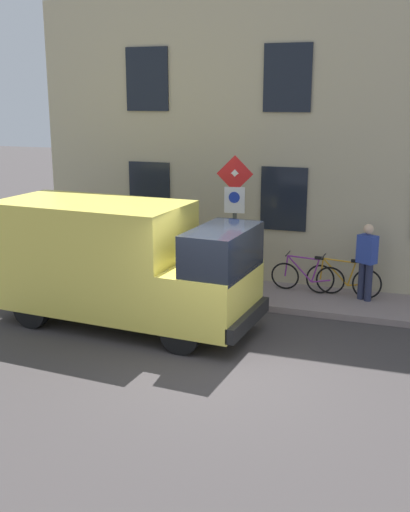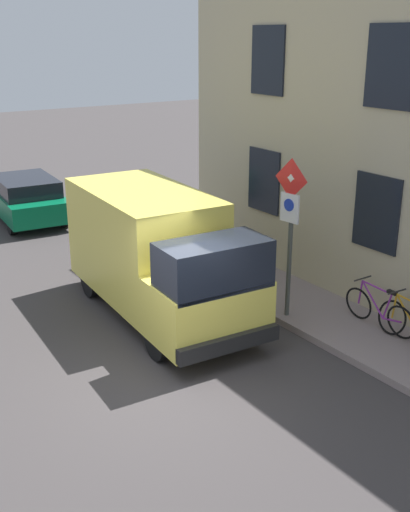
{
  "view_description": "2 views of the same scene",
  "coord_description": "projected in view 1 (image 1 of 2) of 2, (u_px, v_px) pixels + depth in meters",
  "views": [
    {
      "loc": [
        -9.51,
        -3.04,
        4.53
      ],
      "look_at": [
        2.69,
        1.24,
        1.2
      ],
      "focal_mm": 43.54,
      "sensor_mm": 36.0,
      "label": 1
    },
    {
      "loc": [
        -4.72,
        -7.89,
        5.49
      ],
      "look_at": [
        2.12,
        2.1,
        1.21
      ],
      "focal_mm": 44.1,
      "sensor_mm": 36.0,
      "label": 2
    }
  ],
  "objects": [
    {
      "name": "sign_post_stacked",
      "position": [
        235.0,
        208.0,
        13.36
      ],
      "size": [
        0.18,
        0.56,
        3.07
      ],
      "color": "#474C47",
      "rests_on": "sidewalk_slab"
    },
    {
      "name": "building_facade",
      "position": [
        289.0,
        145.0,
        14.62
      ],
      "size": [
        0.75,
        12.56,
        6.86
      ],
      "color": "#BAAE8C",
      "rests_on": "ground_plane"
    },
    {
      "name": "sidewalk_slab",
      "position": [
        272.0,
        296.0,
        14.3
      ],
      "size": [
        1.84,
        14.56,
        0.14
      ],
      "primitive_type": "cube",
      "color": "gray",
      "rests_on": "ground_plane"
    },
    {
      "name": "bicycle_purple",
      "position": [
        307.0,
        276.0,
        14.3
      ],
      "size": [
        0.46,
        1.71,
        0.89
      ],
      "rotation": [
        0.0,
        0.0,
        1.57
      ],
      "color": "black",
      "rests_on": "sidewalk_slab"
    },
    {
      "name": "delivery_van",
      "position": [
        120.0,
        261.0,
        12.42
      ],
      "size": [
        2.37,
        5.46,
        2.5
      ],
      "rotation": [
        0.0,
        0.0,
        4.64
      ],
      "color": "#E7D653",
      "rests_on": "ground_plane"
    },
    {
      "name": "bicycle_orange",
      "position": [
        343.0,
        280.0,
        14.04
      ],
      "size": [
        0.46,
        1.72,
        0.89
      ],
      "rotation": [
        0.0,
        0.0,
        1.53
      ],
      "color": "black",
      "rests_on": "sidewalk_slab"
    },
    {
      "name": "ground_plane",
      "position": [
        221.0,
        365.0,
        10.8
      ],
      "size": [
        80.0,
        80.0,
        0.0
      ],
      "primitive_type": "plane",
      "color": "#3C3737"
    },
    {
      "name": "pedestrian",
      "position": [
        367.0,
        259.0,
        13.59
      ],
      "size": [
        0.43,
        0.48,
        1.72
      ],
      "rotation": [
        0.0,
        0.0,
        2.61
      ],
      "color": "#262B47",
      "rests_on": "sidewalk_slab"
    }
  ]
}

